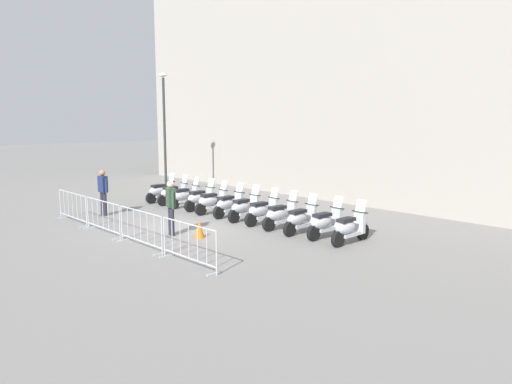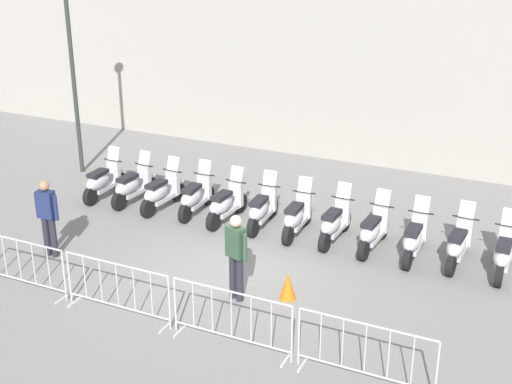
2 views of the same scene
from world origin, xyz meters
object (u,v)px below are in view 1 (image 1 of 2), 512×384
motorcycle_3 (201,199)px  traffic_cone (199,229)px  motorcycle_5 (229,205)px  barrier_segment_1 (103,217)px  barrier_segment_0 (73,208)px  motorcycle_0 (162,192)px  motorcycle_11 (349,229)px  officer_mid_plaza (171,204)px  motorcycle_9 (301,220)px  motorcycle_2 (185,197)px  barrier_segment_2 (141,229)px  street_lamp (164,122)px  motorcycle_7 (263,212)px  motorcycle_6 (245,208)px  motorcycle_8 (281,215)px  officer_near_row_end (103,190)px  motorcycle_4 (212,202)px  barrier_segment_3 (189,245)px  motorcycle_10 (326,223)px

motorcycle_3 → traffic_cone: 4.60m
motorcycle_5 → barrier_segment_1: bearing=-96.1°
barrier_segment_0 → motorcycle_0: bearing=110.6°
motorcycle_11 → officer_mid_plaza: (-4.30, -3.39, 0.53)m
barrier_segment_0 → officer_mid_plaza: officer_mid_plaza is taller
barrier_segment_1 → motorcycle_9: bearing=49.2°
motorcycle_3 → barrier_segment_0: size_ratio=0.77×
motorcycle_2 → motorcycle_11: same height
motorcycle_3 → motorcycle_11: bearing=2.4°
barrier_segment_2 → motorcycle_11: bearing=53.2°
motorcycle_5 → street_lamp: bearing=170.6°
motorcycle_9 → officer_mid_plaza: 4.12m
motorcycle_11 → barrier_segment_2: bearing=-126.8°
motorcycle_7 → traffic_cone: 2.75m
motorcycle_11 → motorcycle_6: bearing=-176.9°
motorcycle_6 → motorcycle_8: same height
officer_near_row_end → motorcycle_0: bearing=110.7°
motorcycle_0 → officer_mid_plaza: 6.33m
motorcycle_4 → barrier_segment_2: bearing=-58.4°
barrier_segment_3 → motorcycle_5: bearing=132.9°
motorcycle_5 → motorcycle_11: same height
motorcycle_6 → motorcycle_10: same height
motorcycle_11 → officer_near_row_end: 9.48m
motorcycle_0 → barrier_segment_0: (1.70, -4.51, 0.07)m
motorcycle_3 → motorcycle_4: size_ratio=1.00×
street_lamp → barrier_segment_0: bearing=-58.4°
motorcycle_6 → barrier_segment_1: 4.87m
motorcycle_5 → barrier_segment_3: size_ratio=0.77×
motorcycle_7 → traffic_cone: size_ratio=3.13×
barrier_segment_2 → barrier_segment_3: bearing=2.6°
motorcycle_4 → traffic_cone: size_ratio=3.13×
motorcycle_5 → motorcycle_2: bearing=-175.6°
motorcycle_8 → motorcycle_9: same height
officer_near_row_end → officer_mid_plaza: 4.43m
motorcycle_6 → motorcycle_7: 0.90m
motorcycle_7 → barrier_segment_1: 5.27m
motorcycle_6 → officer_near_row_end: 5.46m
motorcycle_0 → motorcycle_5: (4.51, 0.27, 0.00)m
motorcycle_3 → motorcycle_6: bearing=1.1°
motorcycle_6 → street_lamp: street_lamp is taller
motorcycle_5 → motorcycle_6: bearing=-0.1°
motorcycle_7 → motorcycle_6: bearing=-175.5°
motorcycle_10 → motorcycle_11: size_ratio=1.00×
motorcycle_7 → barrier_segment_0: size_ratio=0.77×
motorcycle_11 → street_lamp: size_ratio=0.30×
barrier_segment_3 → street_lamp: size_ratio=0.39×
motorcycle_7 → motorcycle_8: (0.90, 0.01, 0.00)m
barrier_segment_1 → barrier_segment_3: 4.64m
motorcycle_0 → motorcycle_2: (1.80, 0.06, 0.00)m
barrier_segment_0 → motorcycle_7: bearing=46.4°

